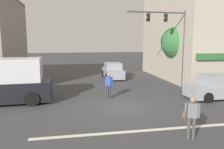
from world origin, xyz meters
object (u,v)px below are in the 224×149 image
object	(u,v)px
street_tree	(177,43)
utility_pole_far_right	(170,35)
box_truck_crossing_center	(7,83)
sedan_crossing_rightbound	(113,71)
pedestrian_foreground_with_bag	(191,115)
pedestrian_mid_crossing	(109,84)
traffic_light_mast	(173,36)
sedan_crossing_leftbound	(217,88)

from	to	relation	value
street_tree	utility_pole_far_right	world-z (taller)	utility_pole_far_right
box_truck_crossing_center	sedan_crossing_rightbound	bearing A→B (deg)	44.12
pedestrian_foreground_with_bag	pedestrian_mid_crossing	xyz separation A→B (m)	(-2.13, 6.55, -0.00)
box_truck_crossing_center	pedestrian_mid_crossing	world-z (taller)	box_truck_crossing_center
sedan_crossing_rightbound	traffic_light_mast	bearing A→B (deg)	-54.78
utility_pole_far_right	sedan_crossing_rightbound	world-z (taller)	utility_pole_far_right
utility_pole_far_right	sedan_crossing_leftbound	size ratio (longest dim) A/B	2.04
sedan_crossing_rightbound	box_truck_crossing_center	distance (m)	11.20
traffic_light_mast	box_truck_crossing_center	distance (m)	12.46
utility_pole_far_right	box_truck_crossing_center	bearing A→B (deg)	-151.40
utility_pole_far_right	sedan_crossing_rightbound	size ratio (longest dim) A/B	2.06
traffic_light_mast	sedan_crossing_leftbound	world-z (taller)	traffic_light_mast
traffic_light_mast	sedan_crossing_rightbound	bearing A→B (deg)	125.22
sedan_crossing_leftbound	pedestrian_foreground_with_bag	bearing A→B (deg)	-133.12
utility_pole_far_right	sedan_crossing_leftbound	xyz separation A→B (m)	(-0.70, -8.95, -3.69)
pedestrian_foreground_with_bag	traffic_light_mast	bearing A→B (deg)	68.81
utility_pole_far_right	pedestrian_mid_crossing	xyz separation A→B (m)	(-7.79, -7.70, -3.45)
utility_pole_far_right	box_truck_crossing_center	xyz separation A→B (m)	(-14.08, -7.68, -3.15)
sedan_crossing_leftbound	pedestrian_mid_crossing	bearing A→B (deg)	169.95
sedan_crossing_leftbound	utility_pole_far_right	bearing A→B (deg)	85.51
street_tree	box_truck_crossing_center	xyz separation A→B (m)	(-13.33, -4.49, -2.37)
traffic_light_mast	box_truck_crossing_center	xyz separation A→B (m)	(-11.88, -2.35, -2.92)
street_tree	traffic_light_mast	xyz separation A→B (m)	(-1.46, -2.15, 0.55)
utility_pole_far_right	traffic_light_mast	bearing A→B (deg)	-112.47
pedestrian_foreground_with_bag	sedan_crossing_leftbound	bearing A→B (deg)	46.88
street_tree	utility_pole_far_right	size ratio (longest dim) A/B	0.60
sedan_crossing_leftbound	box_truck_crossing_center	size ratio (longest dim) A/B	0.73
street_tree	sedan_crossing_leftbound	world-z (taller)	street_tree
sedan_crossing_rightbound	pedestrian_foreground_with_bag	xyz separation A→B (m)	(0.39, -14.36, 0.24)
street_tree	sedan_crossing_rightbound	distance (m)	6.89
street_tree	pedestrian_mid_crossing	size ratio (longest dim) A/B	3.07
sedan_crossing_leftbound	sedan_crossing_rightbound	bearing A→B (deg)	120.51
utility_pole_far_right	pedestrian_foreground_with_bag	distance (m)	15.72
sedan_crossing_rightbound	pedestrian_mid_crossing	size ratio (longest dim) A/B	2.47
utility_pole_far_right	pedestrian_mid_crossing	bearing A→B (deg)	-135.34
utility_pole_far_right	traffic_light_mast	size ratio (longest dim) A/B	1.37
traffic_light_mast	sedan_crossing_leftbound	xyz separation A→B (m)	(1.50, -3.62, -3.46)
street_tree	pedestrian_foreground_with_bag	bearing A→B (deg)	-113.95
sedan_crossing_rightbound	box_truck_crossing_center	world-z (taller)	box_truck_crossing_center
sedan_crossing_rightbound	sedan_crossing_leftbound	bearing A→B (deg)	-59.49
traffic_light_mast	pedestrian_mid_crossing	world-z (taller)	traffic_light_mast
street_tree	sedan_crossing_leftbound	distance (m)	6.46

